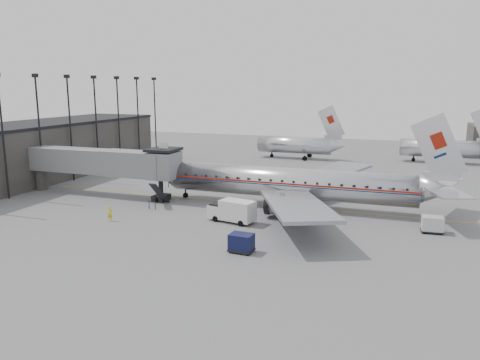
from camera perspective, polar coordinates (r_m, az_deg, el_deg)
The scene contains 12 objects.
ground at distance 50.64m, azimuth -2.37°, elevation -4.28°, with size 160.00×160.00×0.00m, color slate.
terminal at distance 76.79m, azimuth -23.52°, elevation 3.22°, with size 12.00×46.00×8.00m, color #363431.
apron_line at distance 55.11m, azimuth 2.90°, elevation -2.98°, with size 0.15×60.00×0.01m, color gold.
jet_bridge at distance 60.91m, azimuth -15.71°, elevation 2.00°, with size 21.00×6.20×7.10m.
floodlight_masts at distance 74.35m, azimuth -18.53°, elevation 6.72°, with size 0.90×42.25×15.25m.
distant_aircraft_near at distance 90.08m, azimuth 6.80°, elevation 4.35°, with size 16.39×3.20×10.26m.
distant_aircraft_mid at distance 91.86m, azimuth 23.41°, elevation 3.63°, with size 16.39×3.20×10.26m.
airliner at distance 53.48m, azimuth 6.71°, elevation -0.41°, with size 35.23×32.66×11.15m.
service_van at distance 47.79m, azimuth -0.97°, elevation -3.73°, with size 5.17×2.81×2.31m.
baggage_cart_navy at distance 39.41m, azimuth 0.18°, elevation -7.62°, with size 2.09×1.64×1.58m.
baggage_cart_white at distance 48.06m, azimuth 22.41°, elevation -4.98°, with size 2.13×1.69×1.58m.
ramp_worker at distance 50.05m, azimuth -15.58°, elevation -3.99°, with size 0.55×0.36×1.52m, color gold.
Camera 1 is at (18.66, -45.04, 13.70)m, focal length 35.00 mm.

